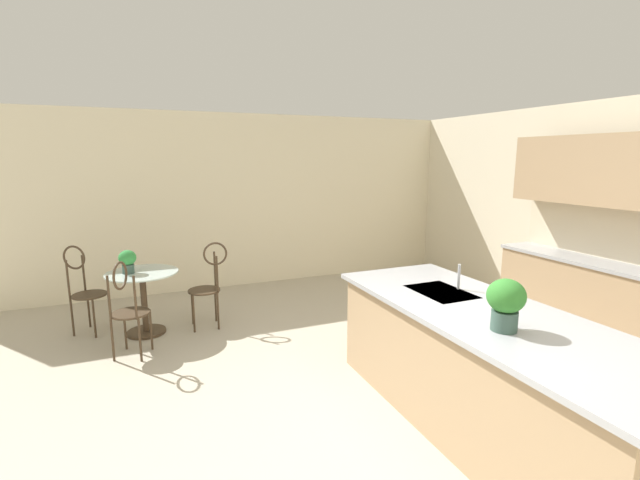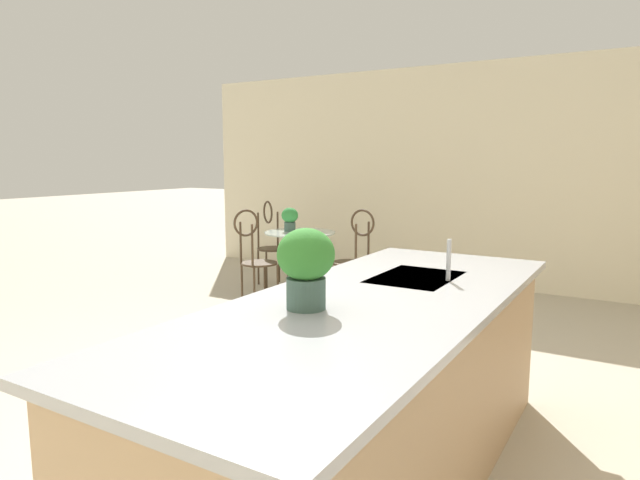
% 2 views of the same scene
% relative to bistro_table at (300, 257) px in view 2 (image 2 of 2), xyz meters
% --- Properties ---
extents(ground_plane, '(40.00, 40.00, 0.00)m').
position_rel_bistro_table_xyz_m(ground_plane, '(2.65, 1.47, -0.45)').
color(ground_plane, '#B2A893').
extents(wall_left_window, '(0.12, 7.80, 2.70)m').
position_rel_bistro_table_xyz_m(wall_left_window, '(-1.61, 1.47, 0.90)').
color(wall_left_window, beige).
rests_on(wall_left_window, ground).
extents(kitchen_island, '(2.80, 1.06, 0.92)m').
position_rel_bistro_table_xyz_m(kitchen_island, '(2.95, 2.32, 0.02)').
color(kitchen_island, tan).
rests_on(kitchen_island, ground).
extents(bistro_table, '(0.80, 0.80, 0.74)m').
position_rel_bistro_table_xyz_m(bistro_table, '(0.00, 0.00, 0.00)').
color(bistro_table, '#3D2D1E').
rests_on(bistro_table, ground).
extents(chair_near_window, '(0.52, 0.50, 1.04)m').
position_rel_bistro_table_xyz_m(chair_near_window, '(0.63, -0.16, 0.13)').
color(chair_near_window, '#3D2D1E').
rests_on(chair_near_window, ground).
extents(chair_by_island, '(0.52, 0.52, 1.04)m').
position_rel_bistro_table_xyz_m(chair_by_island, '(-0.31, -0.63, 0.13)').
color(chair_by_island, '#3D2D1E').
rests_on(chair_by_island, ground).
extents(chair_toward_desk, '(0.40, 0.49, 1.04)m').
position_rel_bistro_table_xyz_m(chair_toward_desk, '(0.07, 0.73, 0.13)').
color(chair_toward_desk, '#3D2D1E').
rests_on(chair_toward_desk, ground).
extents(sink_faucet, '(0.02, 0.02, 0.22)m').
position_rel_bistro_table_xyz_m(sink_faucet, '(2.40, 2.50, 0.58)').
color(sink_faucet, '#B2B5BA').
rests_on(sink_faucet, kitchen_island).
extents(potted_plant_on_table, '(0.19, 0.19, 0.27)m').
position_rel_bistro_table_xyz_m(potted_plant_on_table, '(-0.01, -0.14, 0.45)').
color(potted_plant_on_table, '#385147').
rests_on(potted_plant_on_table, bistro_table).
extents(potted_plant_counter_near, '(0.25, 0.25, 0.35)m').
position_rel_bistro_table_xyz_m(potted_plant_counter_near, '(3.25, 2.15, 0.67)').
color(potted_plant_counter_near, '#385147').
rests_on(potted_plant_counter_near, kitchen_island).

